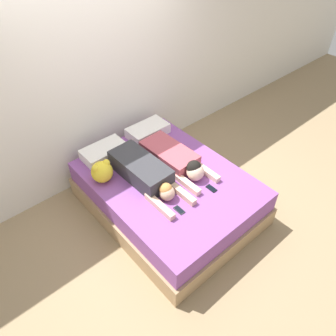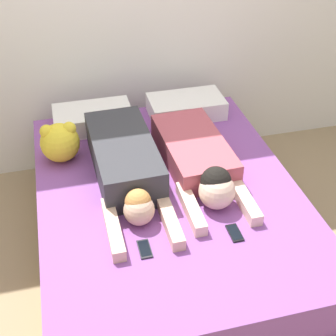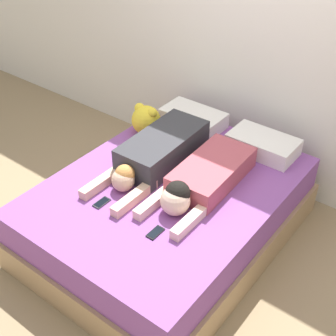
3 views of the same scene
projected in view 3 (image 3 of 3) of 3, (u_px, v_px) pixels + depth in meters
The scene contains 10 objects.
ground_plane at pixel (168, 236), 3.78m from camera, with size 12.00×12.00×0.00m, color #9E8460.
wall_back at pixel (257, 38), 3.77m from camera, with size 12.00×0.06×2.60m.
bed at pixel (168, 212), 3.62m from camera, with size 1.59×2.06×0.53m.
pillow_head_left at pixel (193, 118), 4.11m from camera, with size 0.55×0.32×0.14m.
pillow_head_right at pixel (263, 144), 3.78m from camera, with size 0.55×0.32×0.14m.
person_left at pixel (157, 153), 3.61m from camera, with size 0.38×1.14×0.23m.
person_right at pixel (202, 179), 3.37m from camera, with size 0.40×1.05×0.24m.
cell_phone_left at pixel (102, 203), 3.29m from camera, with size 0.06×0.13×0.01m.
cell_phone_right at pixel (155, 233), 3.04m from camera, with size 0.06×0.13×0.01m.
plush_toy at pixel (146, 119), 3.97m from camera, with size 0.25×0.25×0.26m.
Camera 3 is at (1.66, -2.16, 2.67)m, focal length 50.00 mm.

